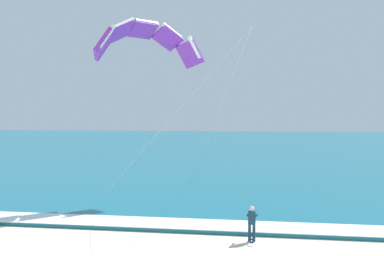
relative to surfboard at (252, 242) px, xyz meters
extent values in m
cube|color=#146075|center=(5.78, 60.93, 0.07)|extent=(200.00, 120.00, 0.20)
cube|color=white|center=(5.78, 1.93, 0.19)|extent=(200.00, 2.05, 0.04)
ellipsoid|color=white|center=(0.00, 0.00, 0.00)|extent=(0.52, 1.42, 0.05)
cube|color=black|center=(0.00, 0.25, 0.04)|extent=(0.16, 0.07, 0.04)
cube|color=black|center=(0.00, -0.25, 0.04)|extent=(0.16, 0.07, 0.04)
cylinder|color=#143347|center=(-0.10, 0.01, 0.39)|extent=(0.14, 0.14, 0.84)
cylinder|color=#143347|center=(0.10, -0.01, 0.39)|extent=(0.14, 0.14, 0.84)
cube|color=#143347|center=(0.00, 0.00, 1.11)|extent=(0.35, 0.22, 0.60)
sphere|color=beige|center=(0.00, 0.00, 1.55)|extent=(0.22, 0.22, 0.22)
cylinder|color=#143347|center=(-0.17, 0.17, 1.16)|extent=(0.12, 0.51, 0.22)
cylinder|color=#143347|center=(0.19, 0.15, 1.16)|extent=(0.12, 0.51, 0.22)
cylinder|color=black|center=(0.02, 0.38, 1.16)|extent=(0.55, 0.07, 0.04)
cube|color=#3F3F42|center=(0.01, 0.12, 0.89)|extent=(0.12, 0.09, 0.10)
cube|color=purple|center=(-4.15, 8.56, 9.94)|extent=(1.97, 1.27, 1.92)
cube|color=white|center=(-3.80, 8.21, 10.33)|extent=(0.87, 0.85, 1.46)
cube|color=purple|center=(-5.57, 8.04, 10.96)|extent=(2.15, 1.79, 1.61)
cube|color=white|center=(-5.23, 7.70, 11.35)|extent=(1.20, 1.21, 0.96)
cube|color=purple|center=(-6.99, 6.95, 11.32)|extent=(2.11, 2.11, 0.93)
cube|color=white|center=(-6.64, 6.60, 11.71)|extent=(1.33, 1.33, 0.25)
cube|color=purple|center=(-8.07, 5.53, 10.96)|extent=(1.79, 2.16, 1.61)
cube|color=white|center=(-7.73, 5.18, 11.35)|extent=(1.20, 1.20, 0.96)
cube|color=purple|center=(-8.58, 4.10, 9.94)|extent=(1.28, 1.97, 1.92)
cube|color=white|center=(-8.24, 3.75, 10.33)|extent=(0.85, 0.87, 1.46)
cylinder|color=#B2B2B7|center=(-2.08, 4.47, 5.56)|extent=(4.15, 8.20, 8.78)
cylinder|color=#B2B2B7|center=(-4.30, 2.24, 5.56)|extent=(8.58, 3.74, 8.78)
camera|label=1|loc=(-0.04, -18.78, 5.84)|focal=38.22mm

